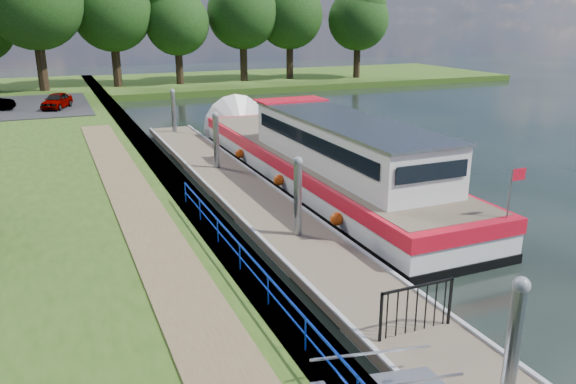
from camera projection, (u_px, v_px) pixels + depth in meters
name	position (u px, v px, depth m)	size (l,w,h in m)	color
bank_edge	(174.00, 189.00, 22.59)	(1.10, 90.00, 0.78)	#473D2D
far_bank	(234.00, 81.00, 60.52)	(60.00, 18.00, 0.60)	#2B4814
footpath	(161.00, 250.00, 15.63)	(1.60, 40.00, 0.05)	brown
blue_fence	(285.00, 303.00, 11.72)	(0.04, 18.04, 0.72)	#0C2DBF
pontoon	(250.00, 200.00, 21.85)	(2.50, 30.00, 0.56)	brown
mooring_piles	(250.00, 173.00, 21.53)	(0.30, 27.30, 3.55)	gray
gate_panel	(417.00, 302.00, 12.10)	(1.85, 0.05, 1.15)	black
barge	(311.00, 157.00, 24.75)	(4.36, 21.15, 4.78)	black
horizon_trees	(98.00, 5.00, 50.19)	(54.38, 10.03, 12.87)	#332316
car_a	(57.00, 101.00, 39.18)	(1.29, 3.21, 1.09)	#999999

